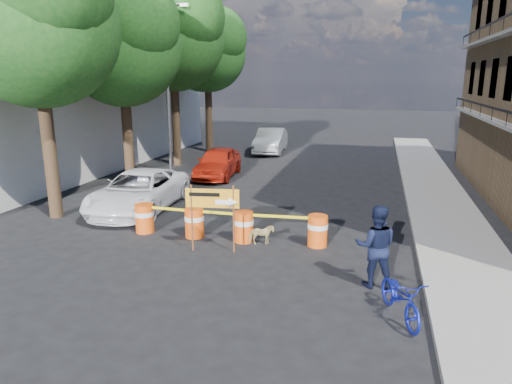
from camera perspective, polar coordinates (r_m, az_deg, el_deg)
The scene contains 19 objects.
ground at distance 12.38m, azimuth -4.01°, elevation -8.17°, with size 120.00×120.00×0.00m, color black.
sidewalk_east at distance 17.60m, azimuth 22.33°, elevation -2.15°, with size 2.40×40.00×0.15m, color gray.
white_building at distance 26.79m, azimuth -24.19°, elevation 9.30°, with size 8.00×22.00×6.00m, color silver.
tree_near at distance 16.66m, azimuth -25.69°, elevation 18.58°, with size 5.46×5.20×9.15m.
tree_mid_a at distance 20.73m, azimuth -16.30°, elevation 17.24°, with size 5.25×5.00×8.68m.
tree_mid_b at distance 25.20m, azimuth -10.26°, elevation 18.53°, with size 5.67×5.40×9.62m.
tree_far at distance 29.77m, azimuth -5.99°, elevation 17.00°, with size 5.04×4.80×8.84m.
streetlamp at distance 22.52m, azimuth -10.87°, elevation 13.09°, with size 1.25×0.18×8.00m.
barrel_far_left at distance 14.56m, azimuth -13.78°, elevation -3.12°, with size 0.58×0.58×0.90m.
barrel_mid_left at distance 13.84m, azimuth -7.71°, elevation -3.74°, with size 0.58×0.58×0.90m.
barrel_mid_right at distance 13.36m, azimuth -1.55°, elevation -4.27°, with size 0.58×0.58×0.90m.
barrel_far_right at distance 13.12m, azimuth 7.71°, elevation -4.75°, with size 0.58×0.58×0.90m.
detour_sign at distance 12.33m, azimuth -4.60°, elevation -1.45°, with size 1.46×0.35×1.89m.
pedestrian at distance 10.77m, azimuth 14.75°, elevation -6.58°, with size 0.94×0.73×1.93m, color black.
bicycle at distance 9.54m, azimuth 17.82°, elevation -10.15°, with size 0.61×0.92×1.75m, color #1420AA.
dog at distance 13.15m, azimuth 0.66°, elevation -5.35°, with size 0.33×0.72×0.61m, color tan.
suv_white at distance 16.97m, azimuth -14.45°, elevation 0.11°, with size 2.34×5.08×1.41m, color white.
sedan_red at distance 22.09m, azimuth -4.78°, elevation 3.72°, with size 1.69×4.19×1.43m, color #A51D0D.
sedan_silver at distance 29.28m, azimuth 1.87°, elevation 6.44°, with size 1.63×4.69×1.54m, color silver.
Camera 1 is at (3.78, -10.81, 4.69)m, focal length 32.00 mm.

